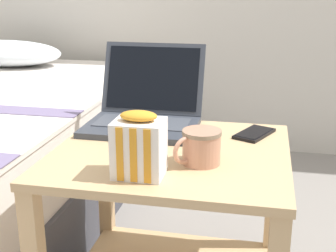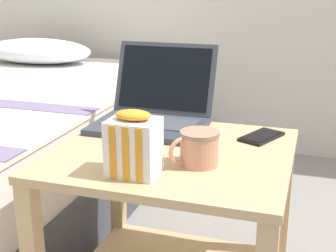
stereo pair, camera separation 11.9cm
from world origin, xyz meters
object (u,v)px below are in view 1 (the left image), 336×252
object	(u,v)px
laptop	(145,110)
snack_bag	(139,146)
mug_front_left	(201,145)
cell_phone	(254,133)

from	to	relation	value
laptop	snack_bag	bearing A→B (deg)	-77.46
laptop	snack_bag	size ratio (longest dim) A/B	2.16
mug_front_left	snack_bag	bearing A→B (deg)	-142.22
mug_front_left	snack_bag	world-z (taller)	snack_bag
mug_front_left	snack_bag	distance (m)	0.17
laptop	mug_front_left	world-z (taller)	laptop
laptop	snack_bag	world-z (taller)	laptop
snack_bag	cell_phone	bearing A→B (deg)	54.39
snack_bag	laptop	bearing A→B (deg)	102.54
mug_front_left	snack_bag	size ratio (longest dim) A/B	0.74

